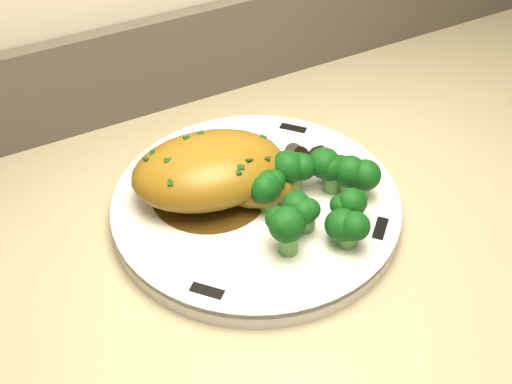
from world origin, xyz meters
name	(u,v)px	position (x,y,z in m)	size (l,w,h in m)	color
plate	(256,206)	(0.39, 1.76, 0.88)	(0.30, 0.30, 0.02)	silver
rim_accent_0	(293,128)	(0.49, 1.84, 0.89)	(0.03, 0.01, 0.00)	black
rim_accent_1	(143,171)	(0.30, 1.85, 0.89)	(0.03, 0.01, 0.00)	black
rim_accent_2	(207,291)	(0.29, 1.67, 0.89)	(0.03, 0.01, 0.00)	black
rim_accent_3	(380,229)	(0.48, 1.66, 0.89)	(0.03, 0.01, 0.00)	black
gravy_pool	(210,192)	(0.35, 1.79, 0.89)	(0.12, 0.12, 0.00)	#3B260A
chicken_breast	(215,172)	(0.36, 1.78, 0.92)	(0.17, 0.13, 0.06)	#926819
mushroom_pile	(287,169)	(0.44, 1.78, 0.89)	(0.10, 0.08, 0.03)	black
broccoli_florets	(318,196)	(0.43, 1.71, 0.91)	(0.13, 0.12, 0.05)	#58943E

